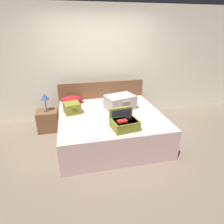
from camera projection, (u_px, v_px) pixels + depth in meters
ground_plane at (115, 150)px, 3.58m from camera, size 12.00×12.00×0.00m
back_wall at (99, 64)px, 4.53m from camera, size 8.00×0.10×2.60m
bed at (110, 127)px, 3.82m from camera, size 1.96×1.86×0.56m
headboard at (102, 101)px, 4.61m from camera, size 2.00×0.08×0.96m
hard_case_large at (120, 102)px, 3.91m from camera, size 0.67×0.56×0.28m
hard_case_medium at (124, 123)px, 3.14m from camera, size 0.46×0.42×0.32m
hard_case_small at (72, 108)px, 3.72m from camera, size 0.35×0.35×0.21m
pillow_near_headboard at (72, 100)px, 4.19m from camera, size 0.49×0.27×0.17m
pillow_center_head at (120, 97)px, 4.36m from camera, size 0.50×0.35×0.15m
nightstand at (48, 120)px, 4.20m from camera, size 0.44×0.40×0.46m
table_lamp at (45, 97)px, 3.98m from camera, size 0.17×0.17×0.39m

